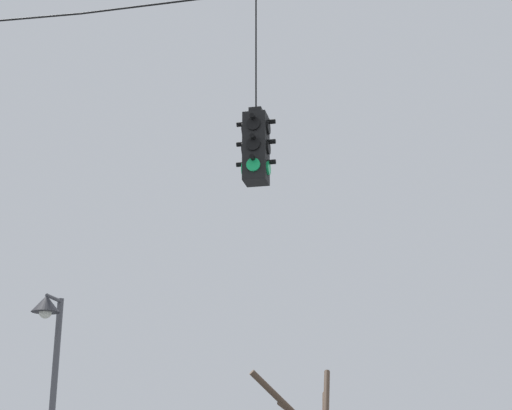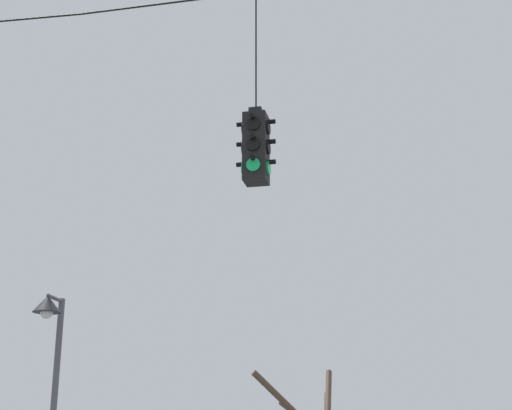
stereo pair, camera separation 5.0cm
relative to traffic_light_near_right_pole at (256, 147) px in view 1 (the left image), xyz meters
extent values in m
cylinder|color=black|center=(-3.98, 0.00, 2.65)|extent=(2.07, 0.03, 0.11)
cylinder|color=black|center=(-1.91, 0.00, 2.61)|extent=(2.07, 0.03, 0.03)
cube|color=black|center=(0.00, 0.00, -0.03)|extent=(0.34, 0.34, 1.06)
cube|color=black|center=(0.00, 0.00, 0.55)|extent=(0.19, 0.19, 0.10)
cylinder|color=black|center=(0.00, 0.00, 1.61)|extent=(0.02, 0.02, 2.03)
cylinder|color=black|center=(0.00, -0.18, 0.29)|extent=(0.20, 0.03, 0.20)
cylinder|color=black|center=(0.00, -0.23, 0.38)|extent=(0.07, 0.12, 0.07)
cylinder|color=black|center=(0.00, -0.18, -0.03)|extent=(0.20, 0.03, 0.20)
cylinder|color=black|center=(0.00, -0.23, 0.06)|extent=(0.07, 0.12, 0.07)
cylinder|color=#19C666|center=(0.00, -0.18, -0.35)|extent=(0.20, 0.03, 0.20)
cylinder|color=black|center=(0.00, -0.23, -0.26)|extent=(0.07, 0.12, 0.07)
cylinder|color=black|center=(0.00, 0.19, 0.29)|extent=(0.20, 0.03, 0.20)
cylinder|color=black|center=(0.00, 0.23, 0.38)|extent=(0.07, 0.12, 0.07)
cylinder|color=black|center=(0.00, 0.19, -0.03)|extent=(0.20, 0.03, 0.20)
cylinder|color=black|center=(0.00, 0.23, 0.06)|extent=(0.07, 0.12, 0.07)
cylinder|color=#19C666|center=(0.00, 0.19, -0.35)|extent=(0.20, 0.03, 0.20)
cylinder|color=black|center=(0.00, 0.23, -0.26)|extent=(0.07, 0.12, 0.07)
cylinder|color=black|center=(-0.18, 0.00, 0.29)|extent=(0.03, 0.20, 0.20)
cylinder|color=black|center=(-0.23, 0.00, 0.38)|extent=(0.12, 0.07, 0.07)
cylinder|color=black|center=(-0.18, 0.00, -0.03)|extent=(0.03, 0.20, 0.20)
cylinder|color=black|center=(-0.23, 0.00, 0.06)|extent=(0.12, 0.07, 0.07)
cylinder|color=#19C666|center=(-0.18, 0.00, -0.35)|extent=(0.03, 0.20, 0.20)
cylinder|color=black|center=(-0.23, 0.00, -0.26)|extent=(0.12, 0.07, 0.07)
cylinder|color=black|center=(0.19, 0.00, 0.29)|extent=(0.03, 0.20, 0.20)
cylinder|color=black|center=(0.23, 0.00, 0.38)|extent=(0.12, 0.07, 0.07)
cylinder|color=black|center=(0.19, 0.00, -0.03)|extent=(0.03, 0.20, 0.20)
cylinder|color=black|center=(0.23, 0.00, 0.06)|extent=(0.12, 0.07, 0.07)
cylinder|color=#19C666|center=(0.19, 0.00, -0.35)|extent=(0.03, 0.20, 0.20)
cylinder|color=black|center=(0.23, 0.00, -0.26)|extent=(0.12, 0.07, 0.07)
cylinder|color=#515156|center=(-4.57, 3.09, -1.44)|extent=(0.07, 0.58, 0.07)
cone|color=#232328|center=(-4.57, 2.80, -1.60)|extent=(0.53, 0.53, 0.32)
sphere|color=silver|center=(-4.57, 2.80, -1.76)|extent=(0.24, 0.24, 0.24)
cylinder|color=brown|center=(-1.01, 8.33, -3.18)|extent=(1.71, 1.26, 1.70)
cylinder|color=brown|center=(-0.29, 9.59, -3.08)|extent=(0.24, 1.56, 1.97)
camera|label=1|loc=(2.23, -10.34, -4.36)|focal=55.00mm
camera|label=2|loc=(2.28, -10.33, -4.36)|focal=55.00mm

